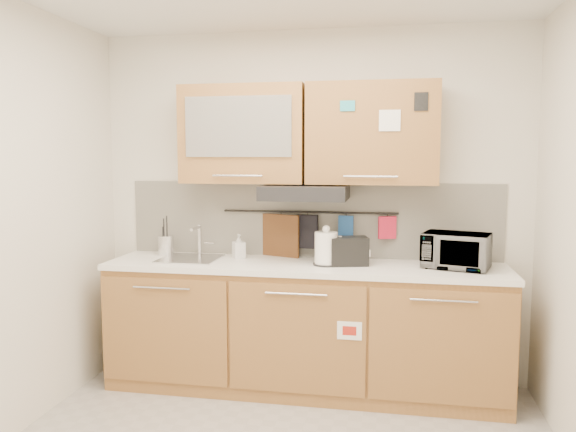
% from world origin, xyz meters
% --- Properties ---
extents(wall_back, '(3.20, 0.00, 3.20)m').
position_xyz_m(wall_back, '(0.00, 1.50, 1.30)').
color(wall_back, silver).
rests_on(wall_back, ground).
extents(base_cabinet, '(2.80, 0.64, 0.88)m').
position_xyz_m(base_cabinet, '(0.00, 1.19, 0.41)').
color(base_cabinet, '#AC723D').
rests_on(base_cabinet, floor).
extents(countertop, '(2.82, 0.62, 0.04)m').
position_xyz_m(countertop, '(0.00, 1.19, 0.90)').
color(countertop, white).
rests_on(countertop, base_cabinet).
extents(backsplash, '(2.80, 0.02, 0.56)m').
position_xyz_m(backsplash, '(0.00, 1.49, 1.20)').
color(backsplash, silver).
rests_on(backsplash, countertop).
extents(upper_cabinets, '(1.82, 0.37, 0.70)m').
position_xyz_m(upper_cabinets, '(-0.00, 1.32, 1.83)').
color(upper_cabinets, '#AC723D').
rests_on(upper_cabinets, wall_back).
extents(range_hood, '(0.60, 0.46, 0.10)m').
position_xyz_m(range_hood, '(0.00, 1.25, 1.42)').
color(range_hood, black).
rests_on(range_hood, upper_cabinets).
extents(sink, '(0.42, 0.40, 0.26)m').
position_xyz_m(sink, '(-0.85, 1.21, 0.92)').
color(sink, silver).
rests_on(sink, countertop).
extents(utensil_rail, '(1.30, 0.02, 0.02)m').
position_xyz_m(utensil_rail, '(0.00, 1.45, 1.26)').
color(utensil_rail, black).
rests_on(utensil_rail, backsplash).
extents(utensil_crock, '(0.15, 0.15, 0.30)m').
position_xyz_m(utensil_crock, '(-1.09, 1.33, 1.00)').
color(utensil_crock, silver).
rests_on(utensil_crock, countertop).
extents(kettle, '(0.21, 0.21, 0.28)m').
position_xyz_m(kettle, '(0.16, 1.16, 1.03)').
color(kettle, white).
rests_on(kettle, countertop).
extents(toaster, '(0.29, 0.22, 0.20)m').
position_xyz_m(toaster, '(0.32, 1.19, 1.02)').
color(toaster, black).
rests_on(toaster, countertop).
extents(microwave, '(0.49, 0.40, 0.24)m').
position_xyz_m(microwave, '(1.04, 1.22, 1.04)').
color(microwave, '#999999').
rests_on(microwave, countertop).
extents(soap_bottle, '(0.11, 0.11, 0.18)m').
position_xyz_m(soap_bottle, '(-0.51, 1.31, 1.01)').
color(soap_bottle, '#999999').
rests_on(soap_bottle, countertop).
extents(cutting_board, '(0.30, 0.12, 0.38)m').
position_xyz_m(cutting_board, '(-0.21, 1.44, 1.05)').
color(cutting_board, brown).
rests_on(cutting_board, utensil_rail).
extents(oven_mitt, '(0.11, 0.04, 0.18)m').
position_xyz_m(oven_mitt, '(0.27, 1.44, 1.15)').
color(oven_mitt, '#215099').
rests_on(oven_mitt, utensil_rail).
extents(dark_pouch, '(0.16, 0.06, 0.25)m').
position_xyz_m(dark_pouch, '(-0.01, 1.44, 1.11)').
color(dark_pouch, black).
rests_on(dark_pouch, utensil_rail).
extents(pot_holder, '(0.13, 0.07, 0.16)m').
position_xyz_m(pot_holder, '(0.58, 1.44, 1.16)').
color(pot_holder, red).
rests_on(pot_holder, utensil_rail).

